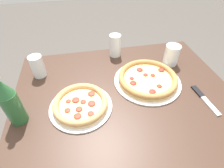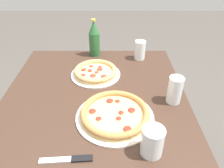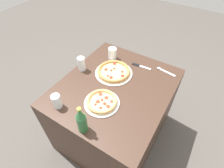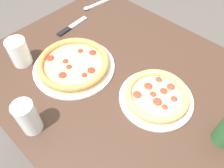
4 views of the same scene
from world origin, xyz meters
name	(u,v)px [view 4 (image 4 of 4)]	position (x,y,z in m)	size (l,w,h in m)	color
ground_plane	(113,144)	(0.00, 0.00, 0.00)	(8.00, 8.00, 0.00)	#4C4742
table	(113,116)	(0.00, 0.00, 0.37)	(1.03, 0.89, 0.73)	#3D281E
pizza_pepperoni	(157,96)	(-0.21, -0.01, 0.75)	(0.27, 0.27, 0.04)	silver
pizza_margherita	(74,64)	(0.13, 0.10, 0.75)	(0.33, 0.33, 0.04)	silver
glass_water	(20,53)	(0.31, 0.22, 0.78)	(0.08, 0.08, 0.11)	white
glass_cola	(28,118)	(0.02, 0.37, 0.79)	(0.07, 0.07, 0.13)	white
knife	(71,27)	(0.35, -0.07, 0.74)	(0.04, 0.19, 0.01)	black
spoon	(95,5)	(0.40, -0.28, 0.74)	(0.05, 0.18, 0.01)	silver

